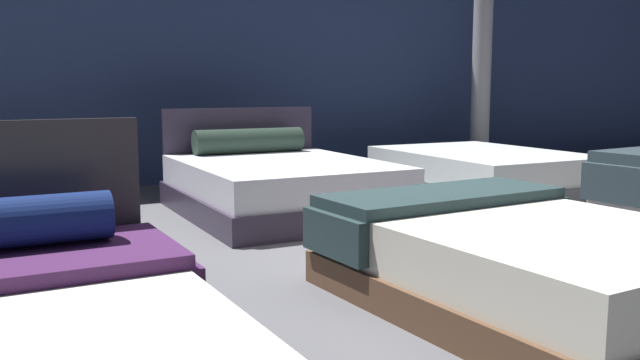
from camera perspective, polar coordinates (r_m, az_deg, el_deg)
name	(u,v)px	position (r m, az deg, el deg)	size (l,w,h in m)	color
ground_plane	(387,257)	(4.39, 5.72, -6.50)	(18.00, 18.00, 0.02)	#5B5B60
showroom_back_wall	(185,24)	(7.73, -11.32, 12.79)	(18.00, 0.06, 3.50)	navy
bed_1	(524,262)	(3.50, 16.90, -6.65)	(1.51, 1.94, 0.49)	brown
bed_4	(279,185)	(5.78, -3.49, -0.39)	(1.71, 2.09, 0.87)	#2F2739
bed_5	(482,172)	(7.11, 13.56, 0.68)	(1.68, 2.22, 0.42)	#4D5256
support_pillar	(483,32)	(8.93, 13.61, 12.06)	(0.24, 0.24, 3.50)	#99999E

